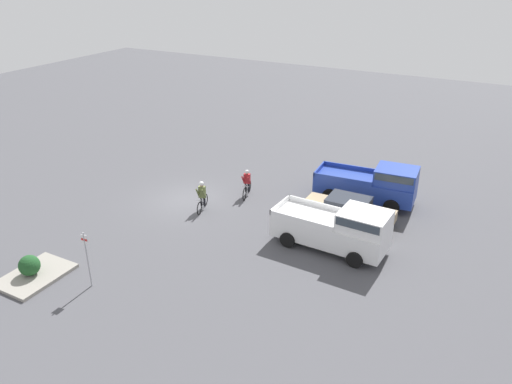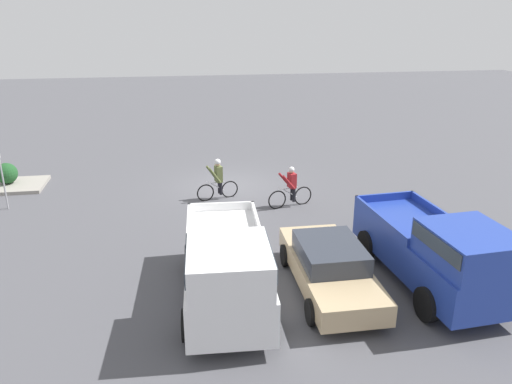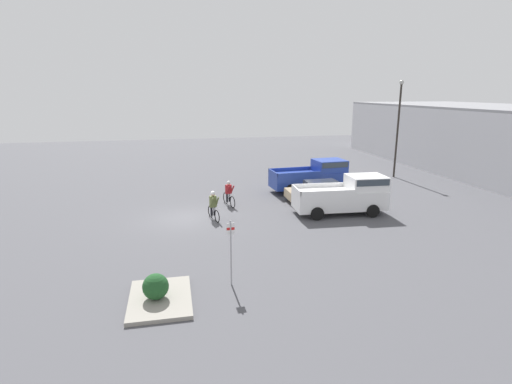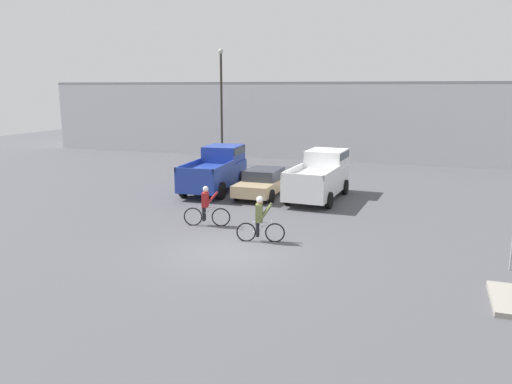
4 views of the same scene
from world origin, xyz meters
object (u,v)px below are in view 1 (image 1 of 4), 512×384
object	(u,v)px
pickup_truck_1	(338,228)
pickup_truck_0	(373,184)
sedan_0	(348,210)
shrub	(29,265)
fire_lane_sign	(87,254)
cyclist_1	(247,183)
cyclist_0	(202,196)

from	to	relation	value
pickup_truck_1	pickup_truck_0	bearing A→B (deg)	179.88
sedan_0	pickup_truck_1	bearing A→B (deg)	9.28
pickup_truck_1	shrub	xyz separation A→B (m)	(8.41, -10.81, -0.56)
shrub	pickup_truck_0	bearing A→B (deg)	142.42
sedan_0	fire_lane_sign	world-z (taller)	fire_lane_sign
pickup_truck_0	pickup_truck_1	distance (m)	5.65
pickup_truck_0	pickup_truck_1	size ratio (longest dim) A/B	1.02
pickup_truck_0	pickup_truck_1	xyz separation A→B (m)	(5.65, -0.01, -0.02)
sedan_0	cyclist_1	size ratio (longest dim) A/B	2.57
shrub	fire_lane_sign	bearing A→B (deg)	105.58
pickup_truck_0	cyclist_1	size ratio (longest dim) A/B	3.06
pickup_truck_0	cyclist_0	world-z (taller)	pickup_truck_0
sedan_0	cyclist_1	bearing A→B (deg)	-93.10
pickup_truck_0	fire_lane_sign	size ratio (longest dim) A/B	2.18
cyclist_1	shrub	size ratio (longest dim) A/B	2.03
pickup_truck_0	cyclist_0	size ratio (longest dim) A/B	3.28
pickup_truck_1	cyclist_0	world-z (taller)	pickup_truck_1
cyclist_1	fire_lane_sign	world-z (taller)	fire_lane_sign
pickup_truck_1	cyclist_0	distance (m)	7.92
cyclist_0	cyclist_1	size ratio (longest dim) A/B	0.93
fire_lane_sign	pickup_truck_1	bearing A→B (deg)	133.46
sedan_0	pickup_truck_1	distance (m)	2.90
pickup_truck_1	fire_lane_sign	xyz separation A→B (m)	(7.65, -8.07, 0.38)
sedan_0	cyclist_0	bearing A→B (deg)	-72.30
sedan_0	cyclist_0	xyz separation A→B (m)	(2.37, -7.44, 0.15)
cyclist_0	shrub	xyz separation A→B (m)	(8.86, -2.91, -0.25)
sedan_0	pickup_truck_1	size ratio (longest dim) A/B	0.86
sedan_0	fire_lane_sign	xyz separation A→B (m)	(10.47, -7.61, 0.85)
fire_lane_sign	pickup_truck_0	bearing A→B (deg)	148.71
pickup_truck_0	cyclist_1	xyz separation A→B (m)	(2.50, -6.64, -0.39)
fire_lane_sign	shrub	distance (m)	3.00
cyclist_1	shrub	world-z (taller)	cyclist_1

